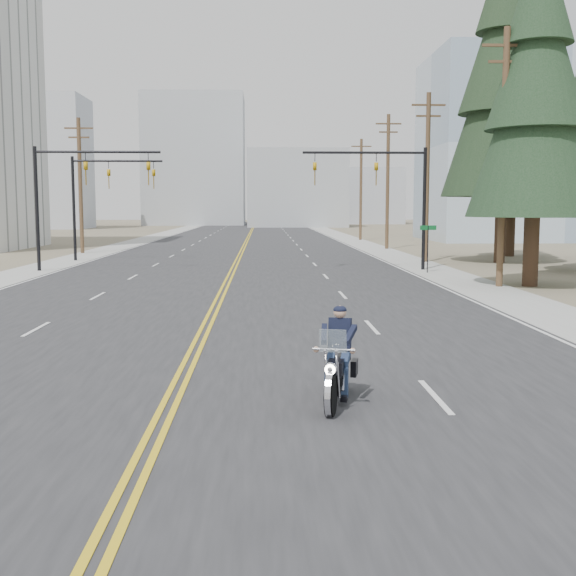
# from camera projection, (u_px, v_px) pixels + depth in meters

# --- Properties ---
(ground_plane) EXTENTS (400.00, 400.00, 0.00)m
(ground_plane) POSITION_uv_depth(u_px,v_px,m) (135.00, 480.00, 9.62)
(ground_plane) COLOR #776D56
(ground_plane) RESTS_ON ground
(road) EXTENTS (20.00, 200.00, 0.01)m
(road) POSITION_uv_depth(u_px,v_px,m) (247.00, 240.00, 79.14)
(road) COLOR #303033
(road) RESTS_ON ground
(sidewalk_left) EXTENTS (3.00, 200.00, 0.01)m
(sidewalk_left) POSITION_uv_depth(u_px,v_px,m) (142.00, 240.00, 78.74)
(sidewalk_left) COLOR #A5A5A0
(sidewalk_left) RESTS_ON ground
(sidewalk_right) EXTENTS (3.00, 200.00, 0.01)m
(sidewalk_right) POSITION_uv_depth(u_px,v_px,m) (351.00, 240.00, 79.54)
(sidewalk_right) COLOR #A5A5A0
(sidewalk_right) RESTS_ON ground
(traffic_mast_left) EXTENTS (7.10, 0.26, 7.00)m
(traffic_mast_left) POSITION_uv_depth(u_px,v_px,m) (72.00, 184.00, 40.53)
(traffic_mast_left) COLOR black
(traffic_mast_left) RESTS_ON ground
(traffic_mast_right) EXTENTS (7.10, 0.26, 7.00)m
(traffic_mast_right) POSITION_uv_depth(u_px,v_px,m) (389.00, 184.00, 41.16)
(traffic_mast_right) COLOR black
(traffic_mast_right) RESTS_ON ground
(traffic_mast_far) EXTENTS (6.10, 0.26, 7.00)m
(traffic_mast_far) POSITION_uv_depth(u_px,v_px,m) (99.00, 188.00, 48.47)
(traffic_mast_far) COLOR black
(traffic_mast_far) RESTS_ON ground
(street_sign) EXTENTS (0.90, 0.06, 2.62)m
(street_sign) POSITION_uv_depth(u_px,v_px,m) (428.00, 240.00, 39.59)
(street_sign) COLOR black
(street_sign) RESTS_ON ground
(utility_pole_b) EXTENTS (2.20, 0.30, 11.50)m
(utility_pole_b) POSITION_uv_depth(u_px,v_px,m) (503.00, 154.00, 32.23)
(utility_pole_b) COLOR brown
(utility_pole_b) RESTS_ON ground
(utility_pole_c) EXTENTS (2.20, 0.30, 11.00)m
(utility_pole_c) POSITION_uv_depth(u_px,v_px,m) (427.00, 175.00, 47.15)
(utility_pole_c) COLOR brown
(utility_pole_c) RESTS_ON ground
(utility_pole_d) EXTENTS (2.20, 0.30, 11.50)m
(utility_pole_d) POSITION_uv_depth(u_px,v_px,m) (388.00, 180.00, 62.02)
(utility_pole_d) COLOR brown
(utility_pole_d) RESTS_ON ground
(utility_pole_e) EXTENTS (2.20, 0.30, 11.00)m
(utility_pole_e) POSITION_uv_depth(u_px,v_px,m) (361.00, 188.00, 78.93)
(utility_pole_e) COLOR brown
(utility_pole_e) RESTS_ON ground
(utility_pole_left) EXTENTS (2.20, 0.30, 10.50)m
(utility_pole_left) POSITION_uv_depth(u_px,v_px,m) (80.00, 183.00, 56.24)
(utility_pole_left) COLOR brown
(utility_pole_left) RESTS_ON ground
(glass_building) EXTENTS (24.00, 16.00, 20.00)m
(glass_building) POSITION_uv_depth(u_px,v_px,m) (538.00, 149.00, 79.14)
(glass_building) COLOR #9EB5CC
(glass_building) RESTS_ON ground
(haze_bldg_a) EXTENTS (14.00, 12.00, 22.00)m
(haze_bldg_a) POSITION_uv_depth(u_px,v_px,m) (44.00, 163.00, 121.38)
(haze_bldg_a) COLOR #B7BCC6
(haze_bldg_a) RESTS_ON ground
(haze_bldg_b) EXTENTS (18.00, 14.00, 14.00)m
(haze_bldg_b) POSITION_uv_depth(u_px,v_px,m) (296.00, 189.00, 133.26)
(haze_bldg_b) COLOR #ADB2B7
(haze_bldg_b) RESTS_ON ground
(haze_bldg_c) EXTENTS (16.00, 12.00, 18.00)m
(haze_bldg_c) POSITION_uv_depth(u_px,v_px,m) (494.00, 174.00, 119.25)
(haze_bldg_c) COLOR #B7BCC6
(haze_bldg_c) RESTS_ON ground
(haze_bldg_d) EXTENTS (20.00, 15.00, 26.00)m
(haze_bldg_d) POSITION_uv_depth(u_px,v_px,m) (195.00, 161.00, 146.79)
(haze_bldg_d) COLOR #ADB2B7
(haze_bldg_d) RESTS_ON ground
(haze_bldg_e) EXTENTS (14.00, 14.00, 12.00)m
(haze_bldg_e) POSITION_uv_depth(u_px,v_px,m) (368.00, 196.00, 158.79)
(haze_bldg_e) COLOR #B7BCC6
(haze_bldg_e) RESTS_ON ground
(motorcyclist) EXTENTS (1.50, 2.46, 1.79)m
(motorcyclist) POSITION_uv_depth(u_px,v_px,m) (337.00, 356.00, 13.25)
(motorcyclist) COLOR black
(motorcyclist) RESTS_ON ground
(conifer_near) EXTENTS (6.01, 6.01, 15.91)m
(conifer_near) POSITION_uv_depth(u_px,v_px,m) (537.00, 83.00, 32.18)
(conifer_near) COLOR #382619
(conifer_near) RESTS_ON ground
(conifer_tall) EXTENTS (7.78, 7.78, 21.60)m
(conifer_tall) POSITION_uv_depth(u_px,v_px,m) (505.00, 69.00, 46.11)
(conifer_tall) COLOR #382619
(conifer_tall) RESTS_ON ground
(conifer_far) EXTENTS (5.50, 5.50, 14.74)m
(conifer_far) POSITION_uv_depth(u_px,v_px,m) (513.00, 140.00, 52.54)
(conifer_far) COLOR #382619
(conifer_far) RESTS_ON ground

